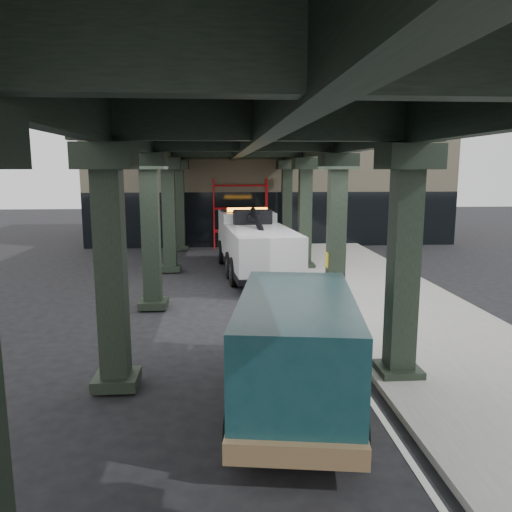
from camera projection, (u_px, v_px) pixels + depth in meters
name	position (u px, v px, depth m)	size (l,w,h in m)	color
ground	(262.00, 325.00, 14.59)	(90.00, 90.00, 0.00)	black
sidewalk	(390.00, 302.00, 16.87)	(5.00, 40.00, 0.15)	gray
lane_stripe	(308.00, 306.00, 16.68)	(0.12, 38.00, 0.01)	silver
viaduct	(245.00, 138.00, 15.59)	(7.40, 32.00, 6.40)	black
building	(266.00, 177.00, 33.70)	(22.00, 10.00, 8.00)	#C6B793
scaffolding	(240.00, 212.00, 28.61)	(3.08, 0.88, 4.00)	red
tow_truck	(254.00, 241.00, 21.72)	(3.24, 8.94, 2.87)	black
towed_van	(296.00, 346.00, 9.41)	(2.92, 5.79, 2.25)	#133D44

